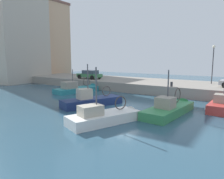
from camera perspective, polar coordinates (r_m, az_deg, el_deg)
name	(u,v)px	position (r m, az deg, el deg)	size (l,w,h in m)	color
water_surface	(123,107)	(19.45, 3.00, -4.69)	(80.00, 80.00, 0.00)	#2D5166
quay_wall	(167,87)	(29.66, 14.54, 0.78)	(9.00, 56.00, 1.20)	gray
fishing_boat_teal	(79,91)	(28.33, -8.92, -0.36)	(6.97, 3.22, 3.91)	teal
fishing_boat_navy	(95,104)	(20.12, -4.59, -3.96)	(6.74, 3.89, 4.67)	navy
fishing_boat_white	(108,121)	(14.94, -1.02, -8.36)	(6.13, 3.75, 4.69)	white
fishing_boat_red	(224,108)	(21.02, 27.95, -4.41)	(6.01, 2.24, 5.11)	#BC3833
fishing_boat_green	(171,112)	(17.82, 15.55, -5.88)	(7.02, 2.59, 4.41)	#388951
parked_car_green	(90,74)	(33.62, -6.03, 4.09)	(2.09, 4.02, 1.35)	#387547
mooring_bollard_north	(171,84)	(25.01, 15.74, 1.37)	(0.28, 0.28, 0.55)	#2D2D33
quay_streetlamp	(213,58)	(29.59, 25.61, 7.70)	(0.36, 0.36, 4.83)	#38383D
waterfront_building_central	(48,41)	(49.16, -16.86, 12.47)	(7.81, 6.39, 16.28)	tan
waterfront_building_east_mid	(17,22)	(43.66, -24.32, 16.32)	(9.34, 7.31, 21.84)	#B2A899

